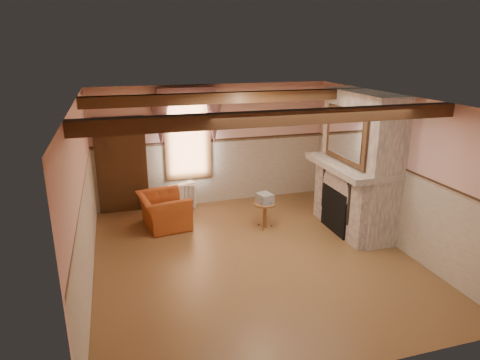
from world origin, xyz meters
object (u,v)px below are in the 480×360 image
object	(u,v)px
armchair	(164,211)
mantel_clock	(334,149)
bowl	(351,160)
oil_lamp	(336,148)
radiator	(181,197)
side_table	(265,215)

from	to	relation	value
armchair	mantel_clock	world-z (taller)	mantel_clock
bowl	mantel_clock	xyz separation A→B (m)	(0.00, 0.72, 0.05)
mantel_clock	oil_lamp	bearing A→B (deg)	-90.00
armchair	bowl	distance (m)	3.94
radiator	mantel_clock	world-z (taller)	mantel_clock
radiator	oil_lamp	distance (m)	3.64
radiator	bowl	distance (m)	3.90
side_table	mantel_clock	distance (m)	2.04
armchair	side_table	world-z (taller)	armchair
side_table	mantel_clock	size ratio (longest dim) A/B	2.29
mantel_clock	oil_lamp	size ratio (longest dim) A/B	0.86
mantel_clock	oil_lamp	world-z (taller)	oil_lamp
armchair	oil_lamp	size ratio (longest dim) A/B	3.84
armchair	bowl	bearing A→B (deg)	-116.38
radiator	oil_lamp	world-z (taller)	oil_lamp
radiator	bowl	xyz separation A→B (m)	(3.10, -2.07, 1.17)
side_table	radiator	distance (m)	2.15
side_table	oil_lamp	size ratio (longest dim) A/B	1.96
bowl	mantel_clock	size ratio (longest dim) A/B	1.60
side_table	bowl	distance (m)	2.07
bowl	oil_lamp	distance (m)	0.65
armchair	mantel_clock	distance (m)	3.81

